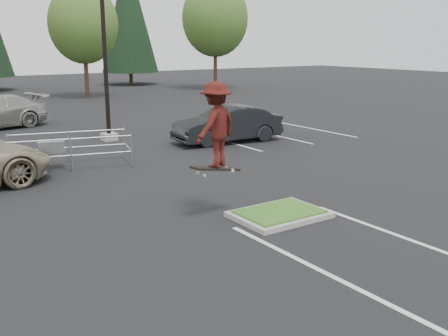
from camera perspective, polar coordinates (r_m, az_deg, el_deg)
ground at (r=12.88m, az=6.04°, el=-5.32°), size 120.00×120.00×0.00m
grass_median at (r=12.85m, az=6.05°, el=-4.99°), size 2.20×1.60×0.16m
stall_lines at (r=17.15m, az=-10.60°, el=-0.66°), size 22.62×17.60×0.01m
light_pole at (r=22.87m, az=-12.97°, el=14.28°), size 0.70×0.60×10.12m
decid_c at (r=41.51m, az=-15.08°, el=14.67°), size 5.12×5.12×8.38m
decid_d at (r=47.35m, az=-1.00°, el=15.73°), size 5.76×5.76×9.43m
conif_c at (r=53.53m, az=-10.37°, el=16.28°), size 5.50×5.50×12.50m
cart_corral at (r=18.40m, az=-17.86°, el=2.15°), size 4.23×2.40×1.14m
skateboarder at (r=12.42m, az=-0.95°, el=4.67°), size 1.50×1.19×2.22m
car_r_charc at (r=22.16m, az=0.38°, el=4.79°), size 4.77×2.07×1.53m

